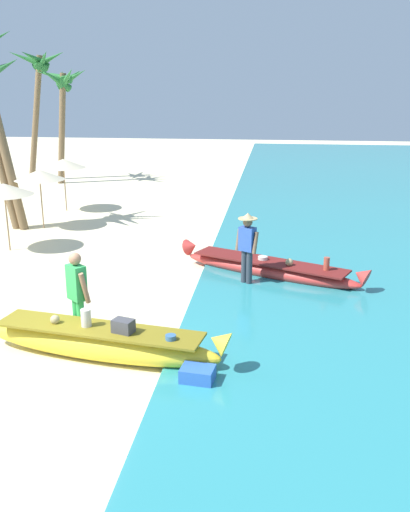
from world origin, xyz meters
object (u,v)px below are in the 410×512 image
(palm_tree_far_behind, at_px, (63,90))
(boat_red_midground, at_px, (269,268))
(cooler_box, at_px, (198,377))
(palm_tree_tall_inland, at_px, (38,74))
(boat_yellow_foreground, at_px, (100,342))
(person_vendor_hatted, at_px, (247,245))
(person_tourist_customer, at_px, (77,293))

(palm_tree_far_behind, bearing_deg, boat_red_midground, -52.73)
(cooler_box, bearing_deg, palm_tree_tall_inland, 124.85)
(boat_red_midground, xyz_separation_m, cooler_box, (-1.02, -5.38, -0.08))
(boat_yellow_foreground, bearing_deg, palm_tree_far_behind, 111.50)
(boat_yellow_foreground, bearing_deg, person_vendor_hatted, 59.89)
(person_tourist_customer, height_order, palm_tree_tall_inland, palm_tree_tall_inland)
(cooler_box, bearing_deg, boat_red_midground, 86.02)
(person_vendor_hatted, bearing_deg, palm_tree_far_behind, 124.31)
(person_tourist_customer, xyz_separation_m, palm_tree_tall_inland, (-7.65, 17.45, 3.98))
(person_vendor_hatted, bearing_deg, palm_tree_tall_inland, 126.73)
(boat_yellow_foreground, relative_size, boat_red_midground, 1.00)
(person_vendor_hatted, bearing_deg, person_tourist_customer, -129.99)
(person_tourist_customer, distance_m, palm_tree_tall_inland, 19.47)
(boat_yellow_foreground, relative_size, person_vendor_hatted, 2.64)
(boat_yellow_foreground, xyz_separation_m, palm_tree_far_behind, (-6.81, 17.30, 3.94))
(cooler_box, bearing_deg, person_tourist_customer, 157.91)
(boat_yellow_foreground, relative_size, cooler_box, 8.99)
(person_vendor_hatted, relative_size, cooler_box, 3.41)
(person_vendor_hatted, xyz_separation_m, palm_tree_tall_inland, (-10.49, 14.06, 3.93))
(person_tourist_customer, bearing_deg, palm_tree_far_behind, 110.52)
(boat_yellow_foreground, bearing_deg, cooler_box, -22.12)
(person_vendor_hatted, xyz_separation_m, person_tourist_customer, (-2.84, -3.39, -0.05))
(person_vendor_hatted, bearing_deg, boat_red_midground, 53.46)
(boat_yellow_foreground, distance_m, palm_tree_far_behind, 19.01)
(boat_yellow_foreground, xyz_separation_m, person_vendor_hatted, (2.29, 3.95, 0.70))
(boat_red_midground, bearing_deg, boat_yellow_foreground, -121.14)
(person_vendor_hatted, xyz_separation_m, cooler_box, (-0.51, -4.68, -0.86))
(boat_red_midground, distance_m, palm_tree_far_behind, 16.39)
(palm_tree_tall_inland, relative_size, cooler_box, 11.85)
(person_vendor_hatted, height_order, palm_tree_far_behind, palm_tree_far_behind)
(person_vendor_hatted, height_order, palm_tree_tall_inland, palm_tree_tall_inland)
(boat_red_midground, height_order, cooler_box, boat_red_midground)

